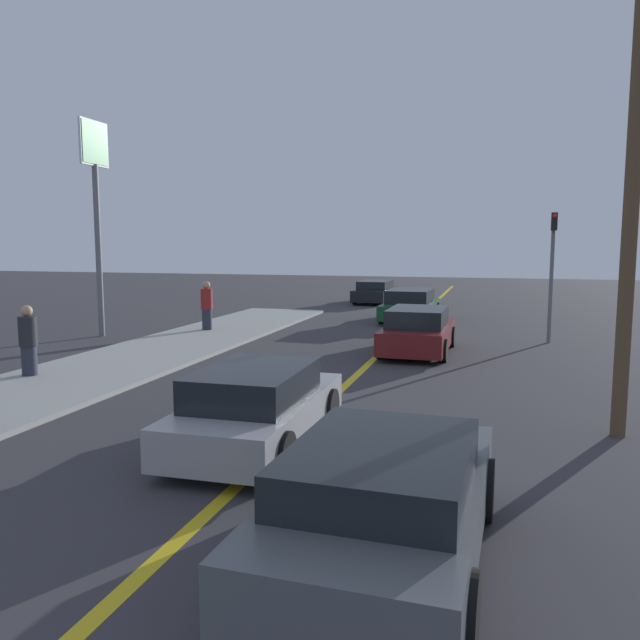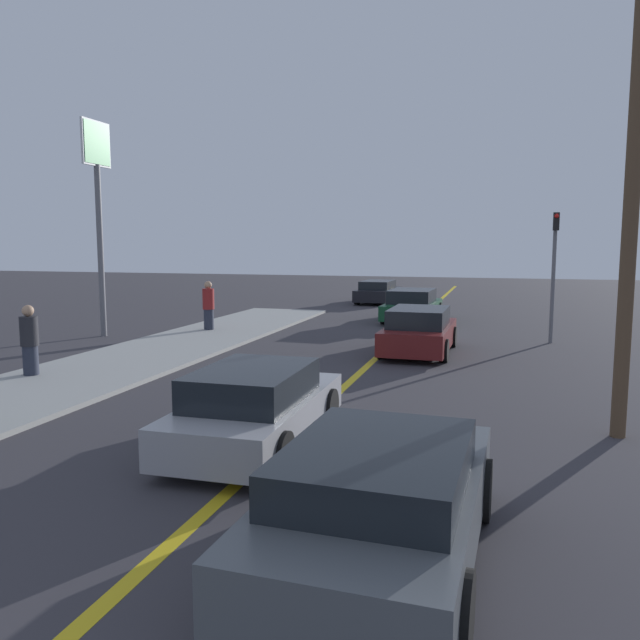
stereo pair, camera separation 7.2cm
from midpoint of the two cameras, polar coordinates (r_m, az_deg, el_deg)
name	(u,v)px [view 2 (the right image)]	position (r m, az deg, el deg)	size (l,w,h in m)	color
road_center_line	(378,356)	(17.57, 5.45, -3.31)	(0.20, 60.00, 0.01)	gold
sidewalk_left	(104,369)	(16.43, -19.00, -4.22)	(3.54, 28.29, 0.11)	#9E9E99
car_near_right_lane	(381,502)	(6.38, 5.90, -16.21)	(2.08, 4.19, 1.28)	#4C5156
car_ahead_center	(256,407)	(9.83, -5.62, -7.95)	(1.88, 4.09, 1.26)	#9E9EA3
car_far_distant	(419,331)	(18.15, 9.17, -1.02)	(1.92, 4.16, 1.32)	maroon
car_parked_left_lot	(412,306)	(25.64, 8.52, 1.31)	(2.11, 4.39, 1.30)	#144728
car_oncoming_far	(378,292)	(33.38, 5.40, 2.58)	(1.96, 4.42, 1.18)	black
pedestrian_far_standing	(30,341)	(15.91, -24.90, -1.71)	(0.41, 0.41, 1.63)	#282D3D
pedestrian_by_sign	(208,306)	(22.38, -10.07, 1.30)	(0.41, 0.41, 1.72)	#282D3D
traffic_light	(554,264)	(20.88, 20.70, 4.83)	(0.18, 0.40, 4.09)	slate
roadside_sign	(98,184)	(22.38, -19.58, 11.66)	(0.20, 1.45, 7.15)	slate
utility_pole	(630,221)	(11.06, 26.68, 8.12)	(0.24, 0.24, 7.00)	brown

